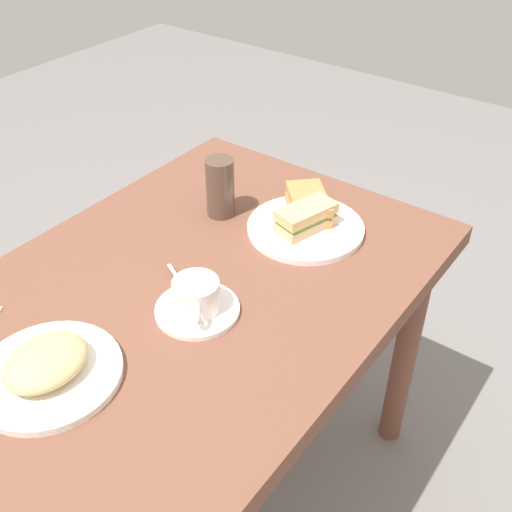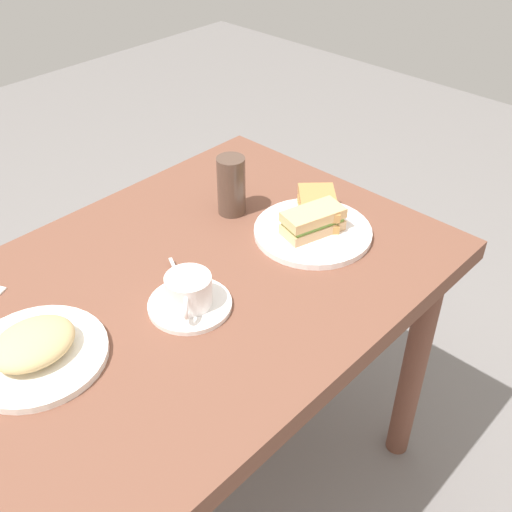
{
  "view_description": "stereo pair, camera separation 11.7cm",
  "coord_description": "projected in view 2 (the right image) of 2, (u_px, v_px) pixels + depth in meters",
  "views": [
    {
      "loc": [
        0.65,
        0.66,
        1.49
      ],
      "look_at": [
        -0.15,
        0.07,
        0.74
      ],
      "focal_mm": 43.16,
      "sensor_mm": 36.0,
      "label": 1
    },
    {
      "loc": [
        0.57,
        0.75,
        1.49
      ],
      "look_at": [
        -0.15,
        0.07,
        0.74
      ],
      "focal_mm": 43.16,
      "sensor_mm": 36.0,
      "label": 2
    }
  ],
  "objects": [
    {
      "name": "sandwich_back",
      "position": [
        318.0,
        208.0,
        1.36
      ],
      "size": [
        0.15,
        0.15,
        0.05
      ],
      "color": "#BC8847",
      "rests_on": "sandwich_plate"
    },
    {
      "name": "coffee_cup",
      "position": [
        189.0,
        290.0,
        1.13
      ],
      "size": [
        0.1,
        0.1,
        0.06
      ],
      "color": "white",
      "rests_on": "coffee_saucer"
    },
    {
      "name": "coffee_saucer",
      "position": [
        190.0,
        305.0,
        1.15
      ],
      "size": [
        0.16,
        0.16,
        0.01
      ],
      "primitive_type": "cylinder",
      "color": "white",
      "rests_on": "dining_table"
    },
    {
      "name": "dining_table",
      "position": [
        181.0,
        321.0,
        1.26
      ],
      "size": [
        1.11,
        0.75,
        0.71
      ],
      "color": "brown",
      "rests_on": "ground_plane"
    },
    {
      "name": "spoon",
      "position": [
        179.0,
        277.0,
        1.21
      ],
      "size": [
        0.05,
        0.09,
        0.01
      ],
      "color": "silver",
      "rests_on": "coffee_saucer"
    },
    {
      "name": "ground_plane",
      "position": [
        198.0,
        491.0,
        1.64
      ],
      "size": [
        6.0,
        6.0,
        0.0
      ],
      "primitive_type": "plane",
      "color": "slate"
    },
    {
      "name": "side_food_pile",
      "position": [
        33.0,
        343.0,
        1.03
      ],
      "size": [
        0.15,
        0.12,
        0.04
      ],
      "primitive_type": "ellipsoid",
      "color": "tan",
      "rests_on": "side_plate"
    },
    {
      "name": "side_plate",
      "position": [
        37.0,
        355.0,
        1.05
      ],
      "size": [
        0.24,
        0.24,
        0.01
      ],
      "primitive_type": "cylinder",
      "color": "white",
      "rests_on": "dining_table"
    },
    {
      "name": "drinking_glass",
      "position": [
        231.0,
        186.0,
        1.38
      ],
      "size": [
        0.06,
        0.06,
        0.14
      ],
      "primitive_type": "cylinder",
      "color": "brown",
      "rests_on": "dining_table"
    },
    {
      "name": "sandwich_plate",
      "position": [
        313.0,
        232.0,
        1.34
      ],
      "size": [
        0.26,
        0.26,
        0.01
      ],
      "primitive_type": "cylinder",
      "color": "white",
      "rests_on": "dining_table"
    },
    {
      "name": "sandwich_front",
      "position": [
        313.0,
        221.0,
        1.31
      ],
      "size": [
        0.14,
        0.1,
        0.05
      ],
      "color": "#DDAD7C",
      "rests_on": "sandwich_plate"
    }
  ]
}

